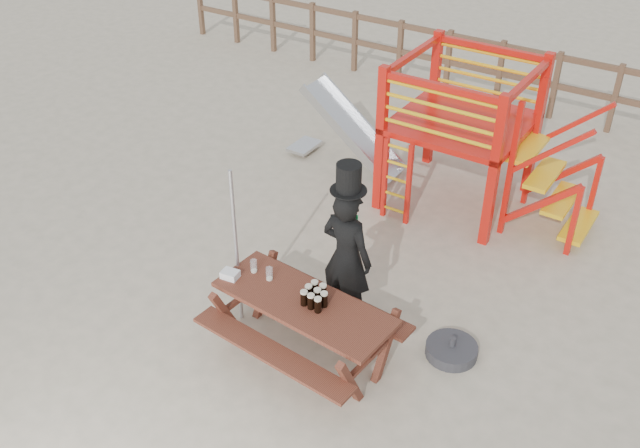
# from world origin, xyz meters

# --- Properties ---
(ground) EXTENTS (60.00, 60.00, 0.00)m
(ground) POSITION_xyz_m (0.00, 0.00, 0.00)
(ground) COLOR beige
(ground) RESTS_ON ground
(back_fence) EXTENTS (15.09, 0.09, 1.20)m
(back_fence) POSITION_xyz_m (0.00, 7.00, 0.74)
(back_fence) COLOR brown
(back_fence) RESTS_ON ground
(playground_fort) EXTENTS (4.71, 1.84, 2.10)m
(playground_fort) POSITION_xyz_m (0.12, 3.58, 1.07)
(playground_fort) COLOR red
(playground_fort) RESTS_ON ground
(picnic_table) EXTENTS (2.02, 1.47, 0.75)m
(picnic_table) POSITION_xyz_m (0.19, -0.22, 0.47)
(picnic_table) COLOR brown
(picnic_table) RESTS_ON ground
(man_with_hat) EXTENTS (0.65, 0.46, 2.01)m
(man_with_hat) POSITION_xyz_m (0.25, 0.53, 0.90)
(man_with_hat) COLOR black
(man_with_hat) RESTS_ON ground
(metal_pole) EXTENTS (0.04, 0.04, 1.93)m
(metal_pole) POSITION_xyz_m (-0.75, -0.11, 0.97)
(metal_pole) COLOR #B2B2B7
(metal_pole) RESTS_ON ground
(parasol_base) EXTENTS (0.56, 0.56, 0.24)m
(parasol_base) POSITION_xyz_m (1.52, 0.64, 0.07)
(parasol_base) COLOR #323136
(parasol_base) RESTS_ON ground
(paper_bag) EXTENTS (0.20, 0.16, 0.08)m
(paper_bag) POSITION_xyz_m (-0.68, -0.32, 0.79)
(paper_bag) COLOR white
(paper_bag) RESTS_ON picnic_table
(stout_pints) EXTENTS (0.27, 0.28, 0.17)m
(stout_pints) POSITION_xyz_m (0.31, -0.17, 0.83)
(stout_pints) COLOR black
(stout_pints) RESTS_ON picnic_table
(empty_glasses) EXTENTS (0.29, 0.09, 0.15)m
(empty_glasses) POSITION_xyz_m (-0.42, -0.11, 0.81)
(empty_glasses) COLOR silver
(empty_glasses) RESTS_ON picnic_table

